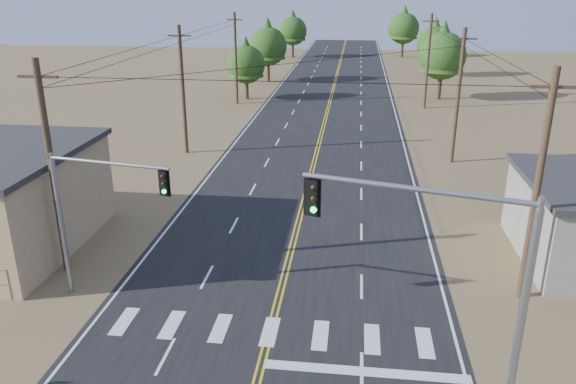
# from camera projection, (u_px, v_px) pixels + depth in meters

# --- Properties ---
(road) EXTENTS (15.00, 200.00, 0.02)m
(road) POSITION_uv_depth(u_px,v_px,m) (314.00, 164.00, 42.61)
(road) COLOR black
(road) RESTS_ON ground
(utility_pole_left_near) EXTENTS (1.80, 0.30, 10.00)m
(utility_pole_left_near) POSITION_uv_depth(u_px,v_px,m) (52.00, 168.00, 25.27)
(utility_pole_left_near) COLOR #4C3826
(utility_pole_left_near) RESTS_ON ground
(utility_pole_left_mid) EXTENTS (1.80, 0.30, 10.00)m
(utility_pole_left_mid) POSITION_uv_depth(u_px,v_px,m) (183.00, 90.00, 43.87)
(utility_pole_left_mid) COLOR #4C3826
(utility_pole_left_mid) RESTS_ON ground
(utility_pole_left_far) EXTENTS (1.80, 0.30, 10.00)m
(utility_pole_left_far) POSITION_uv_depth(u_px,v_px,m) (236.00, 58.00, 62.47)
(utility_pole_left_far) COLOR #4C3826
(utility_pole_left_far) RESTS_ON ground
(utility_pole_right_near) EXTENTS (1.80, 0.30, 10.00)m
(utility_pole_right_near) POSITION_uv_depth(u_px,v_px,m) (537.00, 187.00, 22.89)
(utility_pole_right_near) COLOR #4C3826
(utility_pole_right_near) RESTS_ON ground
(utility_pole_right_mid) EXTENTS (1.80, 0.30, 10.00)m
(utility_pole_right_mid) POSITION_uv_depth(u_px,v_px,m) (458.00, 96.00, 41.49)
(utility_pole_right_mid) COLOR #4C3826
(utility_pole_right_mid) RESTS_ON ground
(utility_pole_right_far) EXTENTS (1.80, 0.30, 10.00)m
(utility_pole_right_far) POSITION_uv_depth(u_px,v_px,m) (428.00, 61.00, 60.10)
(utility_pole_right_far) COLOR #4C3826
(utility_pole_right_far) RESTS_ON ground
(signal_mast_left) EXTENTS (5.39, 1.22, 6.44)m
(signal_mast_left) POSITION_uv_depth(u_px,v_px,m) (90.00, 205.00, 23.10)
(signal_mast_left) COLOR gray
(signal_mast_left) RESTS_ON ground
(signal_mast_right) EXTENTS (6.67, 1.97, 7.59)m
(signal_mast_right) POSITION_uv_depth(u_px,v_px,m) (455.00, 266.00, 16.40)
(signal_mast_right) COLOR gray
(signal_mast_right) RESTS_ON ground
(tree_left_near) EXTENTS (4.39, 4.39, 7.32)m
(tree_left_near) POSITION_uv_depth(u_px,v_px,m) (246.00, 61.00, 65.16)
(tree_left_near) COLOR #3F2D1E
(tree_left_near) RESTS_ON ground
(tree_left_mid) EXTENTS (5.21, 5.21, 8.68)m
(tree_left_mid) POSITION_uv_depth(u_px,v_px,m) (268.00, 42.00, 76.84)
(tree_left_mid) COLOR #3F2D1E
(tree_left_mid) RESTS_ON ground
(tree_left_far) EXTENTS (5.15, 5.15, 8.58)m
(tree_left_far) POSITION_uv_depth(u_px,v_px,m) (293.00, 28.00, 102.28)
(tree_left_far) COLOR #3F2D1E
(tree_left_far) RESTS_ON ground
(tree_right_near) EXTENTS (5.46, 5.46, 9.10)m
(tree_right_near) POSITION_uv_depth(u_px,v_px,m) (443.00, 51.00, 64.76)
(tree_right_near) COLOR #3F2D1E
(tree_right_near) RESTS_ON ground
(tree_right_mid) EXTENTS (5.07, 5.07, 8.45)m
(tree_right_mid) POSITION_uv_depth(u_px,v_px,m) (435.00, 40.00, 81.42)
(tree_right_mid) COLOR #3F2D1E
(tree_right_mid) RESTS_ON ground
(tree_right_far) EXTENTS (5.61, 5.61, 9.35)m
(tree_right_far) POSITION_uv_depth(u_px,v_px,m) (404.00, 25.00, 102.57)
(tree_right_far) COLOR #3F2D1E
(tree_right_far) RESTS_ON ground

